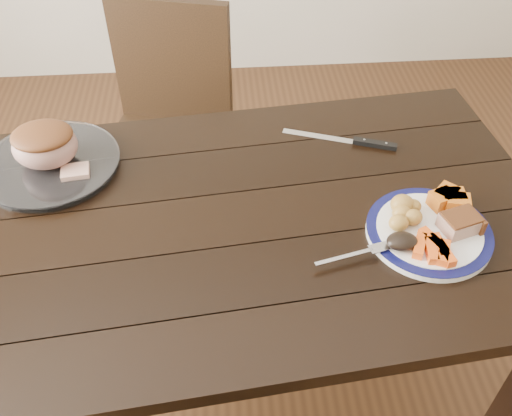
{
  "coord_description": "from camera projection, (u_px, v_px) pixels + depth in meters",
  "views": [
    {
      "loc": [
        0.01,
        -0.97,
        1.72
      ],
      "look_at": [
        0.08,
        -0.02,
        0.8
      ],
      "focal_mm": 40.0,
      "sensor_mm": 36.0,
      "label": 1
    }
  ],
  "objects": [
    {
      "name": "cut_slice",
      "position": [
        75.0,
        172.0,
        1.46
      ],
      "size": [
        0.08,
        0.06,
        0.02
      ],
      "primitive_type": "cube",
      "rotation": [
        0.0,
        0.0,
        0.14
      ],
      "color": "tan",
      "rests_on": "serving_platter"
    },
    {
      "name": "serving_platter",
      "position": [
        51.0,
        165.0,
        1.5
      ],
      "size": [
        0.35,
        0.35,
        0.02
      ],
      "primitive_type": "cylinder",
      "color": "white",
      "rests_on": "dining_table"
    },
    {
      "name": "pumpkin_wedges",
      "position": [
        449.0,
        199.0,
        1.36
      ],
      "size": [
        0.1,
        0.09,
        0.04
      ],
      "color": "orange",
      "rests_on": "dinner_plate"
    },
    {
      "name": "pork_slice",
      "position": [
        460.0,
        223.0,
        1.31
      ],
      "size": [
        0.1,
        0.09,
        0.04
      ],
      "primitive_type": "cube",
      "rotation": [
        0.0,
        0.0,
        0.3
      ],
      "color": "tan",
      "rests_on": "dinner_plate"
    },
    {
      "name": "carrot_batons",
      "position": [
        435.0,
        248.0,
        1.26
      ],
      "size": [
        0.09,
        0.11,
        0.02
      ],
      "color": "#F25814",
      "rests_on": "dinner_plate"
    },
    {
      "name": "dining_table",
      "position": [
        224.0,
        245.0,
        1.43
      ],
      "size": [
        1.68,
        1.06,
        0.75
      ],
      "rotation": [
        0.0,
        0.0,
        0.1
      ],
      "color": "black",
      "rests_on": "ground"
    },
    {
      "name": "plate_rim",
      "position": [
        429.0,
        230.0,
        1.32
      ],
      "size": [
        0.29,
        0.29,
        0.02
      ],
      "primitive_type": "torus",
      "color": "#0C0E3F",
      "rests_on": "dinner_plate"
    },
    {
      "name": "chair_far",
      "position": [
        168.0,
        122.0,
        2.05
      ],
      "size": [
        0.52,
        0.52,
        0.93
      ],
      "rotation": [
        0.0,
        0.0,
        2.88
      ],
      "color": "black",
      "rests_on": "ground"
    },
    {
      "name": "roasted_potatoes",
      "position": [
        405.0,
        212.0,
        1.33
      ],
      "size": [
        0.09,
        0.1,
        0.05
      ],
      "color": "gold",
      "rests_on": "dinner_plate"
    },
    {
      "name": "roast_joint",
      "position": [
        45.0,
        146.0,
        1.46
      ],
      "size": [
        0.17,
        0.14,
        0.11
      ],
      "primitive_type": "ellipsoid",
      "color": "#A67265",
      "rests_on": "serving_platter"
    },
    {
      "name": "dinner_plate",
      "position": [
        429.0,
        232.0,
        1.33
      ],
      "size": [
        0.29,
        0.29,
        0.02
      ],
      "primitive_type": "cylinder",
      "color": "white",
      "rests_on": "dining_table"
    },
    {
      "name": "carving_knife",
      "position": [
        360.0,
        142.0,
        1.58
      ],
      "size": [
        0.31,
        0.13,
        0.01
      ],
      "rotation": [
        0.0,
        0.0,
        -0.34
      ],
      "color": "silver",
      "rests_on": "dining_table"
    },
    {
      "name": "fork",
      "position": [
        358.0,
        254.0,
        1.26
      ],
      "size": [
        0.18,
        0.06,
        0.0
      ],
      "rotation": [
        0.0,
        0.0,
        0.25
      ],
      "color": "silver",
      "rests_on": "dinner_plate"
    },
    {
      "name": "dark_mushroom",
      "position": [
        402.0,
        241.0,
        1.27
      ],
      "size": [
        0.07,
        0.05,
        0.03
      ],
      "primitive_type": "ellipsoid",
      "color": "black",
      "rests_on": "dinner_plate"
    },
    {
      "name": "ground",
      "position": [
        232.0,
        379.0,
        1.89
      ],
      "size": [
        4.0,
        4.0,
        0.0
      ],
      "primitive_type": "plane",
      "color": "#472B16",
      "rests_on": "ground"
    }
  ]
}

